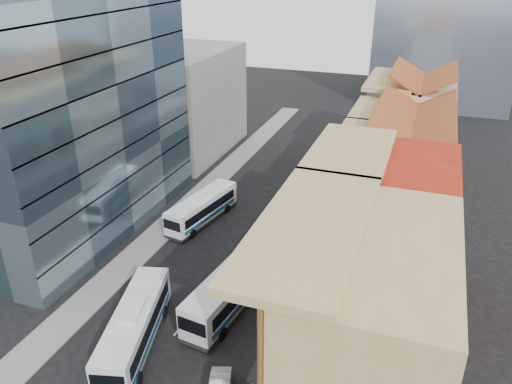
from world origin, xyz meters
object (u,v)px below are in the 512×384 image
at_px(office_tower, 61,79).
at_px(bus_left_far, 202,208).
at_px(bus_left_near, 135,327).
at_px(shophouse_tan, 370,333).
at_px(bus_right, 232,287).

bearing_deg(office_tower, bus_left_far, 21.13).
xyz_separation_m(bus_left_near, bus_left_far, (-3.50, 18.36, -0.15)).
relative_size(shophouse_tan, office_tower, 0.47).
distance_m(office_tower, bus_left_near, 24.38).
height_order(bus_left_near, bus_left_far, bus_left_near).
bearing_deg(bus_left_far, shophouse_tan, -32.90).
bearing_deg(bus_left_far, bus_left_near, -68.70).
relative_size(shophouse_tan, bus_right, 1.25).
height_order(office_tower, bus_left_far, office_tower).
bearing_deg(shophouse_tan, bus_left_near, 179.68).
xyz_separation_m(office_tower, bus_left_near, (15.00, -13.91, -13.27)).
bearing_deg(bus_right, office_tower, 166.62).
bearing_deg(bus_left_near, bus_right, 38.92).
xyz_separation_m(office_tower, bus_right, (19.71, -7.45, -13.20)).
relative_size(bus_left_near, bus_left_far, 1.09).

